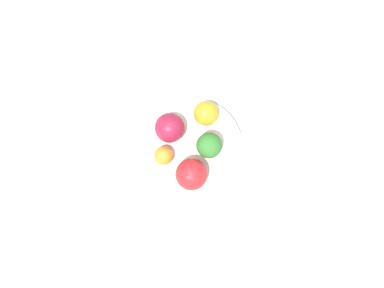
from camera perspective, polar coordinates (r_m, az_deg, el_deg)
The scene contains 9 objects.
ground_plane at distance 0.79m, azimuth 0.00°, elevation -1.19°, with size 6.00×6.00×0.00m, color gray.
table_surface at distance 0.78m, azimuth 0.00°, elevation -1.01°, with size 1.20×1.20×0.02m.
bowl at distance 0.76m, azimuth 0.00°, elevation -0.52°, with size 0.20×0.20×0.03m.
broccoli at distance 0.70m, azimuth 2.61°, elevation -0.29°, with size 0.05×0.05×0.07m.
apple_red at distance 0.72m, azimuth -3.41°, elevation 2.48°, with size 0.06×0.06×0.06m.
apple_green at distance 0.70m, azimuth -0.07°, elevation -4.64°, with size 0.06×0.06×0.06m.
orange_front at distance 0.74m, azimuth 2.14°, elevation 4.69°, with size 0.05×0.05×0.05m.
orange_back at distance 0.72m, azimuth -4.35°, elevation -1.78°, with size 0.04×0.04×0.04m.
spoon at distance 0.76m, azimuth 10.25°, elevation -8.87°, with size 0.09×0.04×0.01m.
Camera 1 is at (-0.18, 0.06, 0.77)m, focal length 35.00 mm.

